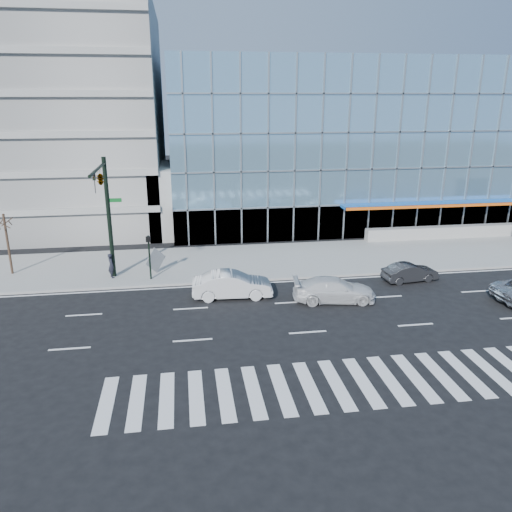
# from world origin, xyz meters

# --- Properties ---
(ground) EXTENTS (160.00, 160.00, 0.00)m
(ground) POSITION_xyz_m (0.00, 0.00, 0.00)
(ground) COLOR black
(ground) RESTS_ON ground
(sidewalk) EXTENTS (120.00, 8.00, 0.15)m
(sidewalk) POSITION_xyz_m (0.00, 8.00, 0.07)
(sidewalk) COLOR gray
(sidewalk) RESTS_ON ground
(theatre_building) EXTENTS (42.00, 26.00, 15.00)m
(theatre_building) POSITION_xyz_m (14.00, 26.00, 7.50)
(theatre_building) COLOR #7CAECE
(theatre_building) RESTS_ON ground
(parking_garage) EXTENTS (24.00, 24.00, 20.00)m
(parking_garage) POSITION_xyz_m (-20.00, 26.00, 10.00)
(parking_garage) COLOR gray
(parking_garage) RESTS_ON ground
(ramp_block) EXTENTS (6.00, 8.00, 6.00)m
(ramp_block) POSITION_xyz_m (-6.00, 18.00, 3.00)
(ramp_block) COLOR gray
(ramp_block) RESTS_ON ground
(tower_backdrop) EXTENTS (14.00, 14.00, 48.00)m
(tower_backdrop) POSITION_xyz_m (-30.00, 70.00, 24.00)
(tower_backdrop) COLOR gray
(tower_backdrop) RESTS_ON ground
(traffic_signal) EXTENTS (1.14, 5.74, 8.00)m
(traffic_signal) POSITION_xyz_m (-11.00, 4.57, 6.16)
(traffic_signal) COLOR black
(traffic_signal) RESTS_ON sidewalk
(ped_signal_post) EXTENTS (0.30, 0.33, 3.00)m
(ped_signal_post) POSITION_xyz_m (-8.50, 4.94, 2.14)
(ped_signal_post) COLOR black
(ped_signal_post) RESTS_ON sidewalk
(street_tree_near) EXTENTS (1.10, 1.10, 4.23)m
(street_tree_near) POSITION_xyz_m (-18.00, 7.50, 3.78)
(street_tree_near) COLOR #332319
(street_tree_near) RESTS_ON sidewalk
(white_suv) EXTENTS (5.15, 2.58, 1.44)m
(white_suv) POSITION_xyz_m (2.60, -0.11, 0.72)
(white_suv) COLOR silver
(white_suv) RESTS_ON ground
(white_sedan) EXTENTS (4.95, 1.96, 1.60)m
(white_sedan) POSITION_xyz_m (-3.40, 1.39, 0.80)
(white_sedan) COLOR silver
(white_sedan) RESTS_ON ground
(dark_sedan) EXTENTS (3.84, 1.75, 1.22)m
(dark_sedan) POSITION_xyz_m (8.60, 2.38, 0.61)
(dark_sedan) COLOR black
(dark_sedan) RESTS_ON ground
(pedestrian) EXTENTS (0.62, 0.73, 1.68)m
(pedestrian) POSITION_xyz_m (-11.10, 5.67, 0.99)
(pedestrian) COLOR black
(pedestrian) RESTS_ON sidewalk
(tilted_panel) EXTENTS (1.35, 1.34, 1.84)m
(tilted_panel) POSITION_xyz_m (-8.20, 6.17, 1.07)
(tilted_panel) COLOR gray
(tilted_panel) RESTS_ON sidewalk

